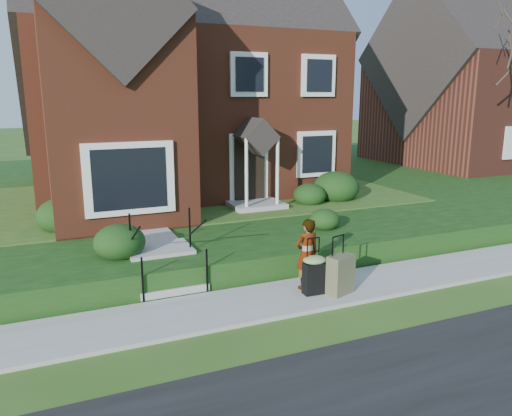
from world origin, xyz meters
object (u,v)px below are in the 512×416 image
suitcase_black (314,272)px  suitcase_olive (340,274)px  woman (307,254)px  front_steps (164,262)px

suitcase_black → suitcase_olive: suitcase_olive is taller
woman → suitcase_black: 0.43m
suitcase_olive → front_steps: bearing=126.9°
woman → suitcase_black: bearing=86.0°
suitcase_black → suitcase_olive: size_ratio=0.97×
suitcase_black → suitcase_olive: bearing=-20.2°
front_steps → suitcase_black: size_ratio=1.74×
front_steps → suitcase_olive: size_ratio=1.68×
woman → suitcase_olive: woman is taller
suitcase_black → front_steps: bearing=144.6°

